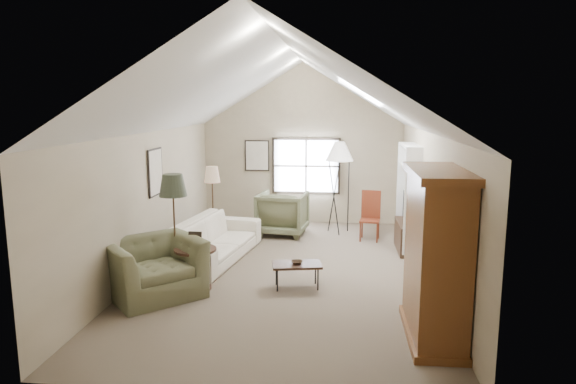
# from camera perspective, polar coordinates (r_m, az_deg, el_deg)

# --- Properties ---
(room_shell) EXTENTS (5.01, 8.01, 4.00)m
(room_shell) POSITION_cam_1_polar(r_m,az_deg,el_deg) (8.90, -0.26, 11.09)
(room_shell) COLOR #6B5B4C
(room_shell) RESTS_ON ground
(window) EXTENTS (1.72, 0.08, 1.42)m
(window) POSITION_cam_1_polar(r_m,az_deg,el_deg) (12.93, 2.02, 2.90)
(window) COLOR black
(window) RESTS_ON room_shell
(skylight) EXTENTS (0.80, 1.20, 0.52)m
(skylight) POSITION_cam_1_polar(r_m,az_deg,el_deg) (9.76, 8.06, 10.96)
(skylight) COLOR white
(skylight) RESTS_ON room_shell
(wall_art) EXTENTS (1.97, 3.71, 0.88)m
(wall_art) POSITION_cam_1_polar(r_m,az_deg,el_deg) (11.23, -8.81, 3.16)
(wall_art) COLOR black
(wall_art) RESTS_ON room_shell
(armoire) EXTENTS (0.60, 1.50, 2.20)m
(armoire) POSITION_cam_1_polar(r_m,az_deg,el_deg) (6.85, 16.13, -6.80)
(armoire) COLOR brown
(armoire) RESTS_ON ground
(tv_alcove) EXTENTS (0.32, 1.30, 2.10)m
(tv_alcove) POSITION_cam_1_polar(r_m,az_deg,el_deg) (10.71, 13.22, -0.44)
(tv_alcove) COLOR white
(tv_alcove) RESTS_ON ground
(media_console) EXTENTS (0.34, 1.18, 0.60)m
(media_console) POSITION_cam_1_polar(r_m,az_deg,el_deg) (10.89, 12.93, -4.84)
(media_console) COLOR #382316
(media_console) RESTS_ON ground
(tv_panel) EXTENTS (0.05, 0.90, 0.55)m
(tv_panel) POSITION_cam_1_polar(r_m,az_deg,el_deg) (10.75, 13.06, -1.64)
(tv_panel) COLOR black
(tv_panel) RESTS_ON media_console
(sofa) EXTENTS (1.48, 2.87, 0.80)m
(sofa) POSITION_cam_1_polar(r_m,az_deg,el_deg) (10.10, -8.28, -5.26)
(sofa) COLOR white
(sofa) RESTS_ON ground
(armchair_near) EXTENTS (1.85, 1.84, 0.91)m
(armchair_near) POSITION_cam_1_polar(r_m,az_deg,el_deg) (8.43, -14.69, -8.18)
(armchair_near) COLOR #5E5E42
(armchair_near) RESTS_ON ground
(armchair_far) EXTENTS (1.20, 1.22, 1.00)m
(armchair_far) POSITION_cam_1_polar(r_m,az_deg,el_deg) (11.88, -0.60, -2.37)
(armchair_far) COLOR #696F4D
(armchair_far) RESTS_ON ground
(coffee_table) EXTENTS (0.87, 0.58, 0.41)m
(coffee_table) POSITION_cam_1_polar(r_m,az_deg,el_deg) (8.58, 0.98, -9.27)
(coffee_table) COLOR #352316
(coffee_table) RESTS_ON ground
(bowl) EXTENTS (0.22, 0.22, 0.05)m
(bowl) POSITION_cam_1_polar(r_m,az_deg,el_deg) (8.51, 0.99, -7.82)
(bowl) COLOR #352315
(bowl) RESTS_ON coffee_table
(side_table) EXTENTS (0.78, 0.78, 0.69)m
(side_table) POSITION_cam_1_polar(r_m,az_deg,el_deg) (8.61, -10.20, -8.38)
(side_table) COLOR #3D2018
(side_table) RESTS_ON ground
(side_chair) EXTENTS (0.49, 0.49, 1.10)m
(side_chair) POSITION_cam_1_polar(r_m,az_deg,el_deg) (11.49, 9.09, -2.66)
(side_chair) COLOR maroon
(side_chair) RESTS_ON ground
(tripod_lamp) EXTENTS (0.84, 0.84, 2.18)m
(tripod_lamp) POSITION_cam_1_polar(r_m,az_deg,el_deg) (11.94, 5.68, 0.54)
(tripod_lamp) COLOR silver
(tripod_lamp) RESTS_ON ground
(dark_lamp) EXTENTS (0.52, 0.52, 1.91)m
(dark_lamp) POSITION_cam_1_polar(r_m,az_deg,el_deg) (8.75, -12.49, -4.01)
(dark_lamp) COLOR #262C1F
(dark_lamp) RESTS_ON ground
(tan_lamp) EXTENTS (0.39, 0.39, 1.72)m
(tan_lamp) POSITION_cam_1_polar(r_m,az_deg,el_deg) (11.20, -8.35, -1.35)
(tan_lamp) COLOR tan
(tan_lamp) RESTS_ON ground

